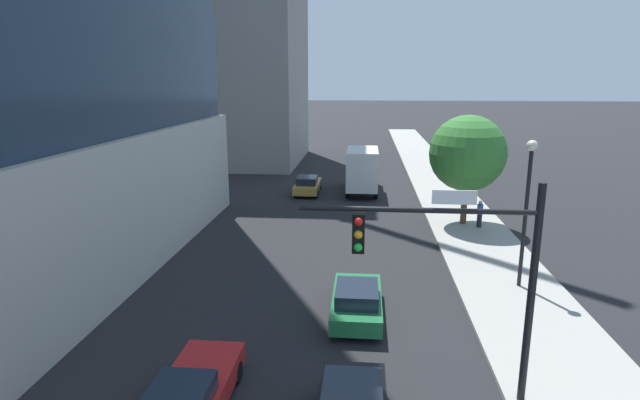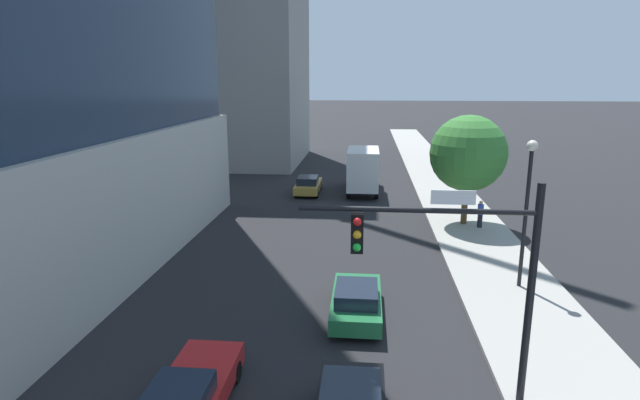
{
  "view_description": "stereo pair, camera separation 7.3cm",
  "coord_description": "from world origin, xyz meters",
  "px_view_note": "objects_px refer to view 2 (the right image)",
  "views": [
    {
      "loc": [
        1.79,
        -7.86,
        8.59
      ],
      "look_at": [
        -0.14,
        13.8,
        3.38
      ],
      "focal_mm": 28.58,
      "sensor_mm": 36.0,
      "label": 1
    },
    {
      "loc": [
        1.86,
        -7.86,
        8.59
      ],
      "look_at": [
        -0.14,
        13.8,
        3.38
      ],
      "focal_mm": 28.58,
      "sensor_mm": 36.0,
      "label": 2
    }
  ],
  "objects_px": {
    "street_tree": "(468,153)",
    "box_truck": "(363,169)",
    "street_lamp": "(528,193)",
    "car_gold": "(308,185)",
    "pedestrian_blue_shirt": "(480,214)",
    "traffic_light_pole": "(452,256)",
    "car_green": "(356,301)",
    "car_red": "(189,396)"
  },
  "relations": [
    {
      "from": "street_tree",
      "to": "box_truck",
      "type": "distance_m",
      "value": 10.75
    },
    {
      "from": "street_lamp",
      "to": "car_gold",
      "type": "distance_m",
      "value": 20.68
    },
    {
      "from": "car_gold",
      "to": "street_lamp",
      "type": "bearing_deg",
      "value": -57.83
    },
    {
      "from": "pedestrian_blue_shirt",
      "to": "traffic_light_pole",
      "type": "bearing_deg",
      "value": -104.8
    },
    {
      "from": "street_tree",
      "to": "car_green",
      "type": "relative_size",
      "value": 1.51
    },
    {
      "from": "traffic_light_pole",
      "to": "street_tree",
      "type": "distance_m",
      "value": 17.8
    },
    {
      "from": "street_tree",
      "to": "pedestrian_blue_shirt",
      "type": "bearing_deg",
      "value": -44.19
    },
    {
      "from": "traffic_light_pole",
      "to": "street_tree",
      "type": "relative_size",
      "value": 0.94
    },
    {
      "from": "traffic_light_pole",
      "to": "street_lamp",
      "type": "xyz_separation_m",
      "value": [
        4.23,
        8.02,
        -0.07
      ]
    },
    {
      "from": "street_lamp",
      "to": "car_red",
      "type": "bearing_deg",
      "value": -139.03
    },
    {
      "from": "traffic_light_pole",
      "to": "car_green",
      "type": "height_order",
      "value": "traffic_light_pole"
    },
    {
      "from": "street_lamp",
      "to": "car_gold",
      "type": "height_order",
      "value": "street_lamp"
    },
    {
      "from": "traffic_light_pole",
      "to": "street_lamp",
      "type": "bearing_deg",
      "value": 62.19
    },
    {
      "from": "pedestrian_blue_shirt",
      "to": "car_gold",
      "type": "bearing_deg",
      "value": 142.03
    },
    {
      "from": "car_gold",
      "to": "box_truck",
      "type": "relative_size",
      "value": 0.66
    },
    {
      "from": "street_tree",
      "to": "car_green",
      "type": "bearing_deg",
      "value": -115.75
    },
    {
      "from": "car_green",
      "to": "pedestrian_blue_shirt",
      "type": "distance_m",
      "value": 13.76
    },
    {
      "from": "car_green",
      "to": "box_truck",
      "type": "distance_m",
      "value": 21.19
    },
    {
      "from": "street_lamp",
      "to": "street_tree",
      "type": "distance_m",
      "value": 9.43
    },
    {
      "from": "car_green",
      "to": "box_truck",
      "type": "xyz_separation_m",
      "value": [
        0.0,
        21.15,
        1.21
      ]
    },
    {
      "from": "pedestrian_blue_shirt",
      "to": "car_red",
      "type": "bearing_deg",
      "value": -121.39
    },
    {
      "from": "traffic_light_pole",
      "to": "car_red",
      "type": "height_order",
      "value": "traffic_light_pole"
    },
    {
      "from": "street_tree",
      "to": "car_green",
      "type": "distance_m",
      "value": 14.54
    },
    {
      "from": "street_tree",
      "to": "car_red",
      "type": "xyz_separation_m",
      "value": [
        -10.25,
        -18.84,
        -3.67
      ]
    },
    {
      "from": "traffic_light_pole",
      "to": "pedestrian_blue_shirt",
      "type": "bearing_deg",
      "value": 75.2
    },
    {
      "from": "traffic_light_pole",
      "to": "box_truck",
      "type": "bearing_deg",
      "value": 95.48
    },
    {
      "from": "car_gold",
      "to": "pedestrian_blue_shirt",
      "type": "bearing_deg",
      "value": -37.97
    },
    {
      "from": "box_truck",
      "to": "car_gold",
      "type": "bearing_deg",
      "value": -171.3
    },
    {
      "from": "street_tree",
      "to": "car_gold",
      "type": "relative_size",
      "value": 1.46
    },
    {
      "from": "traffic_light_pole",
      "to": "car_gold",
      "type": "height_order",
      "value": "traffic_light_pole"
    },
    {
      "from": "car_green",
      "to": "car_red",
      "type": "xyz_separation_m",
      "value": [
        -4.14,
        -6.17,
        0.02
      ]
    },
    {
      "from": "traffic_light_pole",
      "to": "box_truck",
      "type": "xyz_separation_m",
      "value": [
        -2.49,
        25.91,
        -2.3
      ]
    },
    {
      "from": "street_lamp",
      "to": "car_red",
      "type": "xyz_separation_m",
      "value": [
        -10.86,
        -9.43,
        -3.43
      ]
    },
    {
      "from": "traffic_light_pole",
      "to": "car_red",
      "type": "bearing_deg",
      "value": -168.0
    },
    {
      "from": "traffic_light_pole",
      "to": "car_gold",
      "type": "bearing_deg",
      "value": 104.69
    },
    {
      "from": "car_red",
      "to": "box_truck",
      "type": "xyz_separation_m",
      "value": [
        4.14,
        27.32,
        1.2
      ]
    },
    {
      "from": "box_truck",
      "to": "car_green",
      "type": "bearing_deg",
      "value": -90.0
    },
    {
      "from": "car_green",
      "to": "street_lamp",
      "type": "bearing_deg",
      "value": 25.88
    },
    {
      "from": "car_green",
      "to": "car_gold",
      "type": "bearing_deg",
      "value": 101.41
    },
    {
      "from": "box_truck",
      "to": "street_tree",
      "type": "bearing_deg",
      "value": -54.24
    },
    {
      "from": "traffic_light_pole",
      "to": "car_red",
      "type": "xyz_separation_m",
      "value": [
        -6.63,
        -1.41,
        -3.49
      ]
    },
    {
      "from": "car_red",
      "to": "car_gold",
      "type": "height_order",
      "value": "car_red"
    }
  ]
}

